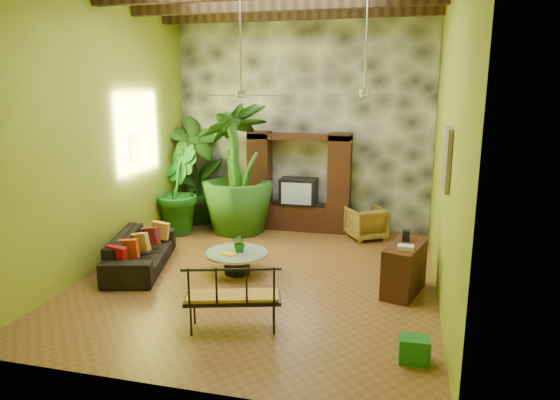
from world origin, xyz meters
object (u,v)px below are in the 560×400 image
(wicker_armchair, at_px, (366,223))
(iron_bench, at_px, (231,294))
(green_bin, at_px, (414,349))
(tall_plant_b, at_px, (177,189))
(ceiling_fan_back, at_px, (365,82))
(sofa, at_px, (141,251))
(side_console, at_px, (404,269))
(coffee_table, at_px, (237,260))
(tall_plant_c, at_px, (237,169))
(entertainment_center, at_px, (299,189))
(tall_plant_a, at_px, (195,171))
(ceiling_fan_front, at_px, (241,81))

(wicker_armchair, distance_m, iron_bench, 5.07)
(green_bin, bearing_deg, tall_plant_b, 139.63)
(ceiling_fan_back, bearing_deg, wicker_armchair, 89.42)
(sofa, xyz_separation_m, green_bin, (4.92, -2.14, -0.17))
(side_console, height_order, green_bin, side_console)
(coffee_table, bearing_deg, tall_plant_c, 108.36)
(sofa, height_order, tall_plant_b, tall_plant_b)
(side_console, bearing_deg, sofa, -163.25)
(tall_plant_b, height_order, green_bin, tall_plant_b)
(iron_bench, bearing_deg, side_console, 24.16)
(tall_plant_b, xyz_separation_m, side_console, (5.11, -2.33, -0.61))
(entertainment_center, xyz_separation_m, tall_plant_b, (-2.65, -0.94, 0.06))
(coffee_table, xyz_separation_m, green_bin, (3.09, -2.31, -0.10))
(sofa, xyz_separation_m, tall_plant_a, (-0.23, 3.15, 1.00))
(ceiling_fan_front, relative_size, tall_plant_a, 0.70)
(ceiling_fan_front, xyz_separation_m, coffee_table, (-0.28, 0.44, -3.15))
(coffee_table, relative_size, iron_bench, 0.81)
(ceiling_fan_back, height_order, coffee_table, ceiling_fan_back)
(ceiling_fan_front, distance_m, tall_plant_b, 4.29)
(ceiling_fan_front, bearing_deg, tall_plant_b, 133.31)
(tall_plant_b, bearing_deg, ceiling_fan_back, -13.23)
(wicker_armchair, height_order, green_bin, wicker_armchair)
(ceiling_fan_front, xyz_separation_m, tall_plant_a, (-2.34, 3.42, -2.07))
(green_bin, bearing_deg, wicker_armchair, 101.14)
(entertainment_center, height_order, side_console, entertainment_center)
(tall_plant_a, distance_m, green_bin, 7.47)
(entertainment_center, bearing_deg, tall_plant_a, -177.30)
(ceiling_fan_front, bearing_deg, sofa, 172.82)
(ceiling_fan_back, height_order, tall_plant_b, ceiling_fan_back)
(ceiling_fan_front, height_order, iron_bench, ceiling_fan_front)
(green_bin, bearing_deg, ceiling_fan_front, 146.32)
(tall_plant_c, bearing_deg, iron_bench, -72.26)
(entertainment_center, height_order, sofa, entertainment_center)
(tall_plant_b, bearing_deg, entertainment_center, 19.48)
(sofa, bearing_deg, entertainment_center, -50.47)
(side_console, bearing_deg, tall_plant_c, 161.10)
(sofa, distance_m, side_console, 4.77)
(iron_bench, distance_m, green_bin, 2.48)
(iron_bench, bearing_deg, coffee_table, 90.79)
(ceiling_fan_front, relative_size, tall_plant_c, 0.62)
(ceiling_fan_back, distance_m, tall_plant_c, 3.76)
(entertainment_center, bearing_deg, tall_plant_b, -160.52)
(tall_plant_a, height_order, tall_plant_c, tall_plant_c)
(wicker_armchair, relative_size, green_bin, 2.10)
(sofa, xyz_separation_m, tall_plant_b, (-0.34, 2.33, 0.69))
(entertainment_center, xyz_separation_m, coffee_table, (-0.48, -3.10, -0.71))
(ceiling_fan_front, height_order, side_console, ceiling_fan_front)
(tall_plant_a, relative_size, tall_plant_c, 0.89)
(sofa, xyz_separation_m, coffee_table, (1.83, 0.17, -0.07))
(wicker_armchair, height_order, tall_plant_b, tall_plant_b)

